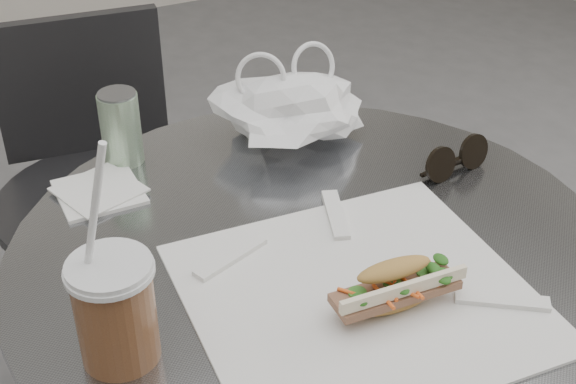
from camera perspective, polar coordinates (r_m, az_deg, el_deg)
name	(u,v)px	position (r m, az deg, el deg)	size (l,w,h in m)	color
chair_far	(112,247)	(1.67, -12.42, -3.82)	(0.42, 0.44, 0.79)	#2B2B2D
sandwich_paper	(359,296)	(0.92, 5.08, -7.37)	(0.38, 0.36, 0.00)	white
banh_mi	(395,287)	(0.89, 7.59, -6.70)	(0.18, 0.08, 0.06)	#AE8641
iced_coffee	(115,309)	(0.83, -12.20, -8.14)	(0.09, 0.09, 0.26)	brown
sunglasses	(456,160)	(1.15, 11.83, 2.23)	(0.12, 0.04, 0.05)	black
plastic_bag	(293,112)	(1.18, 0.37, 5.74)	(0.21, 0.16, 0.10)	silver
napkin_stack	(99,191)	(1.12, -13.29, 0.05)	(0.13, 0.13, 0.01)	white
drink_can	(121,128)	(1.16, -11.81, 4.51)	(0.06, 0.06, 0.11)	#5D9557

